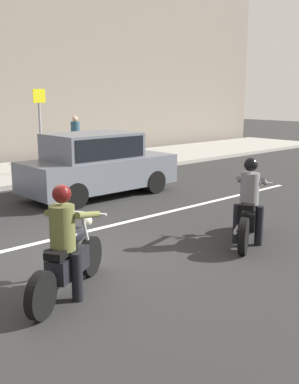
{
  "coord_description": "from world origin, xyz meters",
  "views": [
    {
      "loc": [
        -3.63,
        -6.49,
        2.71
      ],
      "look_at": [
        1.73,
        -0.62,
        1.01
      ],
      "focal_mm": 42.63,
      "sensor_mm": 36.0,
      "label": 1
    }
  ],
  "objects_px": {
    "motorcycle_with_rider_gray": "(249,208)",
    "parked_sedan_slate_gray": "(97,164)",
    "pedestrian_bystander": "(75,136)",
    "street_sign_post": "(40,123)",
    "motorcycle_with_rider_olive": "(67,251)"
  },
  "relations": [
    {
      "from": "parked_sedan_slate_gray",
      "to": "motorcycle_with_rider_gray",
      "type": "bearing_deg",
      "value": -93.0
    },
    {
      "from": "motorcycle_with_rider_olive",
      "to": "pedestrian_bystander",
      "type": "height_order",
      "value": "pedestrian_bystander"
    },
    {
      "from": "motorcycle_with_rider_gray",
      "to": "parked_sedan_slate_gray",
      "type": "bearing_deg",
      "value": 87.0
    },
    {
      "from": "motorcycle_with_rider_olive",
      "to": "motorcycle_with_rider_gray",
      "type": "xyz_separation_m",
      "value": [
        3.76,
        -0.29,
        0.02
      ]
    },
    {
      "from": "parked_sedan_slate_gray",
      "to": "motorcycle_with_rider_olive",
      "type": "bearing_deg",
      "value": -129.64
    },
    {
      "from": "motorcycle_with_rider_olive",
      "to": "street_sign_post",
      "type": "distance_m",
      "value": 9.57
    },
    {
      "from": "parked_sedan_slate_gray",
      "to": "pedestrian_bystander",
      "type": "xyz_separation_m",
      "value": [
        2.54,
        4.89,
        0.3
      ]
    },
    {
      "from": "street_sign_post",
      "to": "pedestrian_bystander",
      "type": "relative_size",
      "value": 1.57
    },
    {
      "from": "motorcycle_with_rider_olive",
      "to": "motorcycle_with_rider_gray",
      "type": "distance_m",
      "value": 3.77
    },
    {
      "from": "motorcycle_with_rider_olive",
      "to": "pedestrian_bystander",
      "type": "bearing_deg",
      "value": 56.03
    },
    {
      "from": "pedestrian_bystander",
      "to": "parked_sedan_slate_gray",
      "type": "bearing_deg",
      "value": -117.47
    },
    {
      "from": "motorcycle_with_rider_olive",
      "to": "parked_sedan_slate_gray",
      "type": "xyz_separation_m",
      "value": [
        4.03,
        4.86,
        0.24
      ]
    },
    {
      "from": "motorcycle_with_rider_gray",
      "to": "pedestrian_bystander",
      "type": "height_order",
      "value": "pedestrian_bystander"
    },
    {
      "from": "motorcycle_with_rider_olive",
      "to": "pedestrian_bystander",
      "type": "xyz_separation_m",
      "value": [
        6.57,
        9.75,
        0.54
      ]
    },
    {
      "from": "pedestrian_bystander",
      "to": "street_sign_post",
      "type": "bearing_deg",
      "value": -149.35
    }
  ]
}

